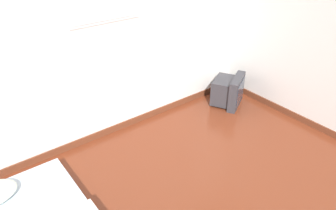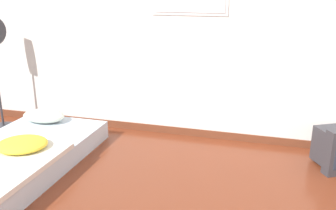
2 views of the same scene
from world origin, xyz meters
name	(u,v)px [view 1 (image 1 of 2)]	position (x,y,z in m)	size (l,w,h in m)	color
wall_back	(70,44)	(0.00, 2.56, 1.29)	(7.55, 0.08, 2.60)	silver
crt_tv	(229,91)	(2.13, 2.12, 0.22)	(0.60, 0.57, 0.46)	#333338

